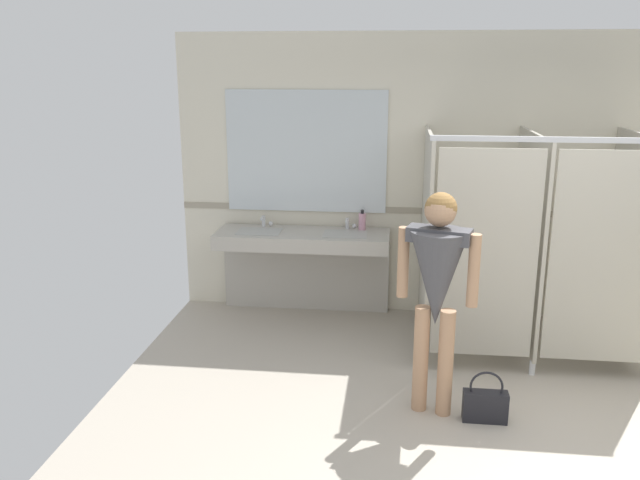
{
  "coord_description": "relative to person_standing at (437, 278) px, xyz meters",
  "views": [
    {
      "loc": [
        -1.15,
        -3.86,
        2.44
      ],
      "look_at": [
        -1.76,
        1.2,
        1.07
      ],
      "focal_mm": 36.6,
      "sensor_mm": 36.0,
      "label": 1
    }
  ],
  "objects": [
    {
      "name": "person_standing",
      "position": [
        0.0,
        0.0,
        0.0
      ],
      "size": [
        0.55,
        0.5,
        1.62
      ],
      "color": "tan",
      "rests_on": "ground_plane"
    },
    {
      "name": "wall_back",
      "position": [
        0.86,
        2.08,
        0.35
      ],
      "size": [
        6.64,
        0.12,
        2.75
      ],
      "primitive_type": "cube",
      "color": "beige",
      "rests_on": "ground_plane"
    },
    {
      "name": "ground_plane",
      "position": [
        0.86,
        -0.47,
        -1.07
      ],
      "size": [
        6.64,
        5.57,
        0.1
      ],
      "primitive_type": "cube",
      "color": "#B2A899"
    },
    {
      "name": "wall_back_tile_band",
      "position": [
        0.86,
        2.01,
        0.03
      ],
      "size": [
        6.64,
        0.01,
        0.06
      ],
      "primitive_type": "cube",
      "color": "#9E937F",
      "rests_on": "wall_back"
    },
    {
      "name": "bathroom_stalls",
      "position": [
        0.84,
        1.13,
        -0.01
      ],
      "size": [
        1.81,
        1.37,
        1.93
      ],
      "color": "#B2AD9E",
      "rests_on": "ground_plane"
    },
    {
      "name": "handbag",
      "position": [
        0.37,
        -0.09,
        -0.89
      ],
      "size": [
        0.31,
        0.1,
        0.38
      ],
      "color": "black",
      "rests_on": "ground_plane"
    },
    {
      "name": "soap_dispenser",
      "position": [
        -0.62,
        1.89,
        -0.06
      ],
      "size": [
        0.07,
        0.07,
        0.2
      ],
      "color": "#D899B2",
      "rests_on": "vanity_counter"
    },
    {
      "name": "mirror_panel",
      "position": [
        -1.19,
        2.01,
        0.6
      ],
      "size": [
        1.58,
        0.02,
        1.19
      ],
      "primitive_type": "cube",
      "color": "silver",
      "rests_on": "wall_back"
    },
    {
      "name": "vanity_counter",
      "position": [
        -1.19,
        1.81,
        -0.38
      ],
      "size": [
        1.68,
        0.55,
        0.98
      ],
      "color": "#B2ADA3",
      "rests_on": "ground_plane"
    }
  ]
}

